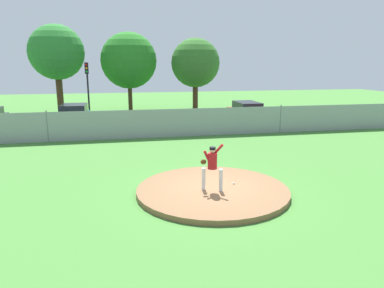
{
  "coord_description": "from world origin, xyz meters",
  "views": [
    {
      "loc": [
        -3.07,
        -11.39,
        4.45
      ],
      "look_at": [
        -0.25,
        2.39,
        1.25
      ],
      "focal_mm": 32.97,
      "sensor_mm": 36.0,
      "label": 1
    }
  ],
  "objects_px": {
    "baseball": "(234,183)",
    "parked_car_red": "(247,113)",
    "traffic_cone_orange": "(137,121)",
    "parked_car_teal": "(74,117)",
    "pitcher_youth": "(212,164)",
    "traffic_light_near": "(87,80)"
  },
  "relations": [
    {
      "from": "parked_car_teal",
      "to": "traffic_cone_orange",
      "type": "xyz_separation_m",
      "value": [
        4.45,
        0.34,
        -0.53
      ]
    },
    {
      "from": "baseball",
      "to": "traffic_light_near",
      "type": "distance_m",
      "value": 19.91
    },
    {
      "from": "pitcher_youth",
      "to": "traffic_light_near",
      "type": "bearing_deg",
      "value": 106.1
    },
    {
      "from": "pitcher_youth",
      "to": "parked_car_red",
      "type": "bearing_deg",
      "value": 65.48
    },
    {
      "from": "baseball",
      "to": "parked_car_red",
      "type": "height_order",
      "value": "parked_car_red"
    },
    {
      "from": "pitcher_youth",
      "to": "baseball",
      "type": "height_order",
      "value": "pitcher_youth"
    },
    {
      "from": "pitcher_youth",
      "to": "parked_car_red",
      "type": "relative_size",
      "value": 0.35
    },
    {
      "from": "traffic_light_near",
      "to": "traffic_cone_orange",
      "type": "bearing_deg",
      "value": -45.76
    },
    {
      "from": "pitcher_youth",
      "to": "parked_car_teal",
      "type": "distance_m",
      "value": 16.14
    },
    {
      "from": "pitcher_youth",
      "to": "parked_car_teal",
      "type": "bearing_deg",
      "value": 112.67
    },
    {
      "from": "parked_car_red",
      "to": "traffic_light_near",
      "type": "relative_size",
      "value": 1.03
    },
    {
      "from": "parked_car_red",
      "to": "pitcher_youth",
      "type": "bearing_deg",
      "value": -114.52
    },
    {
      "from": "pitcher_youth",
      "to": "traffic_cone_orange",
      "type": "relative_size",
      "value": 3.01
    },
    {
      "from": "parked_car_red",
      "to": "parked_car_teal",
      "type": "relative_size",
      "value": 1.17
    },
    {
      "from": "traffic_cone_orange",
      "to": "parked_car_teal",
      "type": "bearing_deg",
      "value": -175.61
    },
    {
      "from": "traffic_cone_orange",
      "to": "traffic_light_near",
      "type": "distance_m",
      "value": 6.08
    },
    {
      "from": "baseball",
      "to": "traffic_cone_orange",
      "type": "height_order",
      "value": "traffic_cone_orange"
    },
    {
      "from": "baseball",
      "to": "parked_car_red",
      "type": "bearing_deg",
      "value": 68.05
    },
    {
      "from": "parked_car_teal",
      "to": "parked_car_red",
      "type": "bearing_deg",
      "value": -2.52
    },
    {
      "from": "parked_car_red",
      "to": "traffic_cone_orange",
      "type": "xyz_separation_m",
      "value": [
        -8.31,
        0.9,
        -0.53
      ]
    },
    {
      "from": "traffic_light_near",
      "to": "parked_car_red",
      "type": "bearing_deg",
      "value": -21.48
    },
    {
      "from": "pitcher_youth",
      "to": "traffic_cone_orange",
      "type": "bearing_deg",
      "value": 96.62
    }
  ]
}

